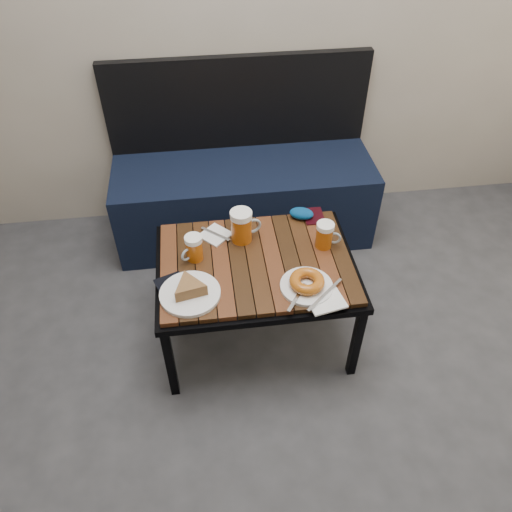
{
  "coord_description": "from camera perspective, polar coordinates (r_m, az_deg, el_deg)",
  "views": [
    {
      "loc": [
        -0.29,
        -0.51,
        1.92
      ],
      "look_at": [
        -0.09,
        0.99,
        0.5
      ],
      "focal_mm": 35.0,
      "sensor_mm": 36.0,
      "label": 1
    }
  ],
  "objects": [
    {
      "name": "cafe_table",
      "position": [
        2.12,
        0.0,
        -1.42
      ],
      "size": [
        0.84,
        0.62,
        0.47
      ],
      "color": "black",
      "rests_on": "ground"
    },
    {
      "name": "beer_mug_left",
      "position": [
        2.08,
        -7.13,
        0.91
      ],
      "size": [
        0.11,
        0.1,
        0.12
      ],
      "rotation": [
        0.0,
        0.0,
        3.82
      ],
      "color": "#A84C0D",
      "rests_on": "cafe_table"
    },
    {
      "name": "plate_pie",
      "position": [
        1.95,
        -7.6,
        -3.91
      ],
      "size": [
        0.24,
        0.24,
        0.07
      ],
      "color": "white",
      "rests_on": "cafe_table"
    },
    {
      "name": "passport_burgundy",
      "position": [
        2.33,
        6.62,
        4.57
      ],
      "size": [
        0.09,
        0.12,
        0.01
      ],
      "primitive_type": "cube",
      "rotation": [
        0.0,
        0.0,
        -0.03
      ],
      "color": "black",
      "rests_on": "cafe_table"
    },
    {
      "name": "passport_navy",
      "position": [
        2.03,
        -9.85,
        -2.95
      ],
      "size": [
        0.13,
        0.11,
        0.01
      ],
      "primitive_type": "cube",
      "rotation": [
        0.0,
        0.0,
        -1.21
      ],
      "color": "black",
      "rests_on": "cafe_table"
    },
    {
      "name": "beer_mug_right",
      "position": [
        2.14,
        7.89,
        2.38
      ],
      "size": [
        0.12,
        0.09,
        0.12
      ],
      "rotation": [
        0.0,
        0.0,
        -0.28
      ],
      "color": "#A84C0D",
      "rests_on": "cafe_table"
    },
    {
      "name": "beer_mug_centre",
      "position": [
        2.14,
        -1.61,
        3.46
      ],
      "size": [
        0.14,
        0.11,
        0.15
      ],
      "rotation": [
        0.0,
        0.0,
        0.22
      ],
      "color": "#A84C0D",
      "rests_on": "cafe_table"
    },
    {
      "name": "plate_bagel",
      "position": [
        1.97,
        5.82,
        -3.14
      ],
      "size": [
        0.25,
        0.24,
        0.06
      ],
      "color": "white",
      "rests_on": "cafe_table"
    },
    {
      "name": "bench",
      "position": [
        2.82,
        -1.41,
        7.42
      ],
      "size": [
        1.4,
        0.5,
        0.95
      ],
      "color": "black",
      "rests_on": "ground"
    },
    {
      "name": "napkin_right",
      "position": [
        1.95,
        7.94,
        -5.08
      ],
      "size": [
        0.16,
        0.14,
        0.01
      ],
      "rotation": [
        0.0,
        0.0,
        0.2
      ],
      "color": "white",
      "rests_on": "cafe_table"
    },
    {
      "name": "knit_pouch",
      "position": [
        2.3,
        5.22,
        4.87
      ],
      "size": [
        0.13,
        0.11,
        0.05
      ],
      "primitive_type": "ellipsoid",
      "rotation": [
        0.0,
        0.0,
        -0.35
      ],
      "color": "navy",
      "rests_on": "cafe_table"
    },
    {
      "name": "napkin_left",
      "position": [
        2.21,
        -4.66,
        2.43
      ],
      "size": [
        0.16,
        0.16,
        0.01
      ],
      "rotation": [
        0.0,
        0.0,
        0.76
      ],
      "color": "white",
      "rests_on": "cafe_table"
    }
  ]
}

